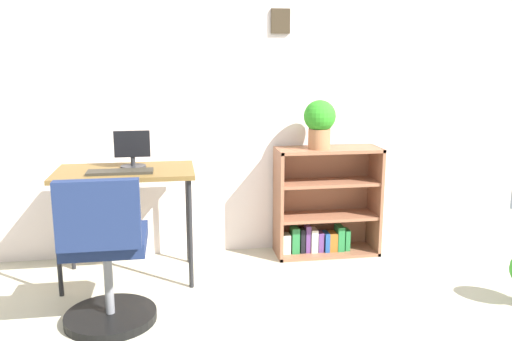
# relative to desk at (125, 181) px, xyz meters

# --- Properties ---
(wall_back) EXTENTS (5.20, 0.12, 2.46)m
(wall_back) POSITION_rel_desk_xyz_m (0.52, 0.48, 0.55)
(wall_back) COLOR silver
(wall_back) RESTS_ON ground_plane
(desk) EXTENTS (0.90, 0.52, 0.76)m
(desk) POSITION_rel_desk_xyz_m (0.00, 0.00, 0.00)
(desk) COLOR brown
(desk) RESTS_ON ground_plane
(monitor) EXTENTS (0.24, 0.17, 0.25)m
(monitor) POSITION_rel_desk_xyz_m (0.05, 0.07, 0.19)
(monitor) COLOR #262628
(monitor) RESTS_ON desk
(keyboard) EXTENTS (0.41, 0.14, 0.02)m
(keyboard) POSITION_rel_desk_xyz_m (-0.02, -0.10, 0.08)
(keyboard) COLOR #2D2920
(keyboard) RESTS_ON desk
(office_chair) EXTENTS (0.52, 0.55, 0.89)m
(office_chair) POSITION_rel_desk_xyz_m (-0.07, -0.68, -0.30)
(office_chair) COLOR black
(office_chair) RESTS_ON ground_plane
(bookshelf_low) EXTENTS (0.78, 0.30, 0.82)m
(bookshelf_low) POSITION_rel_desk_xyz_m (1.45, 0.29, -0.31)
(bookshelf_low) COLOR brown
(bookshelf_low) RESTS_ON ground_plane
(potted_plant_on_shelf) EXTENTS (0.23, 0.23, 0.36)m
(potted_plant_on_shelf) POSITION_rel_desk_xyz_m (1.38, 0.23, 0.34)
(potted_plant_on_shelf) COLOR #9E6642
(potted_plant_on_shelf) RESTS_ON bookshelf_low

